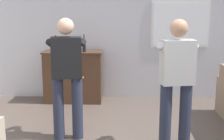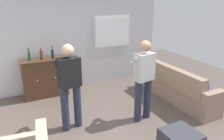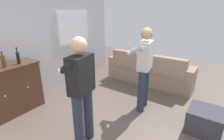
% 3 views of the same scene
% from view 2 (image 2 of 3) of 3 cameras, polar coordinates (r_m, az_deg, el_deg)
% --- Properties ---
extents(ground, '(10.40, 10.40, 0.00)m').
position_cam_2_polar(ground, '(4.36, 1.61, -15.85)').
color(ground, brown).
extents(wall_back_with_window, '(5.20, 0.15, 2.80)m').
position_cam_2_polar(wall_back_with_window, '(6.17, -9.68, 8.41)').
color(wall_back_with_window, silver).
rests_on(wall_back_with_window, ground).
extents(couch, '(0.57, 2.35, 0.89)m').
position_cam_2_polar(couch, '(5.64, 16.07, -4.24)').
color(couch, gray).
rests_on(couch, ground).
extents(sideboard_cabinet, '(1.13, 0.49, 0.99)m').
position_cam_2_polar(sideboard_cabinet, '(5.87, -17.08, -1.87)').
color(sideboard_cabinet, '#472D1E').
rests_on(sideboard_cabinet, ground).
extents(bottle_wine_green, '(0.06, 0.06, 0.33)m').
position_cam_2_polar(bottle_wine_green, '(5.67, -15.28, 4.12)').
color(bottle_wine_green, black).
rests_on(bottle_wine_green, sideboard_cabinet).
extents(bottle_liquor_amber, '(0.07, 0.07, 0.30)m').
position_cam_2_polar(bottle_liquor_amber, '(5.67, -20.84, 3.45)').
color(bottle_liquor_amber, '#1E4C23').
rests_on(bottle_liquor_amber, sideboard_cabinet).
extents(bottle_spirits_clear, '(0.08, 0.08, 0.30)m').
position_cam_2_polar(bottle_spirits_clear, '(5.64, -17.98, 3.76)').
color(bottle_spirits_clear, '#593314').
rests_on(bottle_spirits_clear, sideboard_cabinet).
extents(person_standing_left, '(0.55, 0.50, 1.68)m').
position_cam_2_polar(person_standing_left, '(4.14, -11.02, -3.43)').
color(person_standing_left, '#282D42').
rests_on(person_standing_left, ground).
extents(person_standing_right, '(0.55, 0.50, 1.68)m').
position_cam_2_polar(person_standing_right, '(4.42, 8.24, -1.84)').
color(person_standing_right, '#282D42').
rests_on(person_standing_right, ground).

